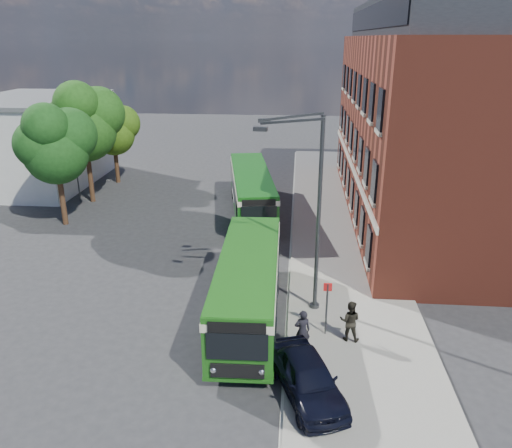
# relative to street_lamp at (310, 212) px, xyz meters

# --- Properties ---
(ground) EXTENTS (120.00, 120.00, 0.00)m
(ground) POSITION_rel_street_lamp_xyz_m (-4.84, 2.00, -4.79)
(ground) COLOR #2A2A2D
(ground) RESTS_ON ground
(pavement) EXTENTS (6.00, 48.00, 0.15)m
(pavement) POSITION_rel_street_lamp_xyz_m (2.16, 10.00, -4.72)
(pavement) COLOR gray
(pavement) RESTS_ON ground
(kerb_line) EXTENTS (0.12, 48.00, 0.01)m
(kerb_line) POSITION_rel_street_lamp_xyz_m (-0.89, 10.00, -4.79)
(kerb_line) COLOR beige
(kerb_line) RESTS_ON ground
(brick_office) EXTENTS (12.10, 26.00, 14.20)m
(brick_office) POSITION_rel_street_lamp_xyz_m (9.16, 14.00, 2.18)
(brick_office) COLOR maroon
(brick_office) RESTS_ON ground
(white_building) EXTENTS (9.40, 13.40, 7.30)m
(white_building) POSITION_rel_street_lamp_xyz_m (-22.84, 20.00, -1.13)
(white_building) COLOR silver
(white_building) RESTS_ON ground
(flagpole) EXTENTS (0.95, 0.10, 9.00)m
(flagpole) POSITION_rel_street_lamp_xyz_m (-17.29, 15.00, 0.15)
(flagpole) COLOR #323436
(flagpole) RESTS_ON ground
(street_lamp) EXTENTS (2.96, 2.38, 9.00)m
(street_lamp) POSITION_rel_street_lamp_xyz_m (0.00, 0.00, 0.00)
(street_lamp) COLOR #323436
(street_lamp) RESTS_ON ground
(bus_stop_sign) EXTENTS (0.35, 0.08, 2.52)m
(bus_stop_sign) POSITION_rel_street_lamp_xyz_m (0.76, -2.20, -3.28)
(bus_stop_sign) COLOR #323436
(bus_stop_sign) RESTS_ON ground
(bus_front) EXTENTS (2.84, 10.48, 3.02)m
(bus_front) POSITION_rel_street_lamp_xyz_m (-2.62, -0.97, -2.96)
(bus_front) COLOR #1C5A15
(bus_front) RESTS_ON ground
(bus_rear) EXTENTS (4.55, 12.55, 3.02)m
(bus_rear) POSITION_rel_street_lamp_xyz_m (-3.86, 13.57, -2.96)
(bus_rear) COLOR #155915
(bus_rear) RESTS_ON ground
(parked_car) EXTENTS (3.11, 4.66, 1.47)m
(parked_car) POSITION_rel_street_lamp_xyz_m (-0.04, -6.16, -3.90)
(parked_car) COLOR black
(parked_car) RESTS_ON pavement
(pedestrian_a) EXTENTS (0.75, 0.59, 1.80)m
(pedestrian_a) POSITION_rel_street_lamp_xyz_m (-0.24, -3.49, -3.74)
(pedestrian_a) COLOR black
(pedestrian_a) RESTS_ON pavement
(pedestrian_b) EXTENTS (0.96, 0.81, 1.77)m
(pedestrian_b) POSITION_rel_street_lamp_xyz_m (1.71, -2.55, -3.76)
(pedestrian_b) COLOR black
(pedestrian_b) RESTS_ON pavement
(tree_left) EXTENTS (4.86, 4.62, 8.20)m
(tree_left) POSITION_rel_street_lamp_xyz_m (-16.17, 9.97, 0.77)
(tree_left) COLOR #382114
(tree_left) RESTS_ON ground
(tree_mid) EXTENTS (5.40, 5.14, 9.12)m
(tree_mid) POSITION_rel_street_lamp_xyz_m (-16.27, 14.98, 1.40)
(tree_mid) COLOR #382114
(tree_mid) RESTS_ON ground
(tree_right) EXTENTS (4.13, 3.93, 6.98)m
(tree_right) POSITION_rel_street_lamp_xyz_m (-16.20, 20.44, -0.06)
(tree_right) COLOR #382114
(tree_right) RESTS_ON ground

